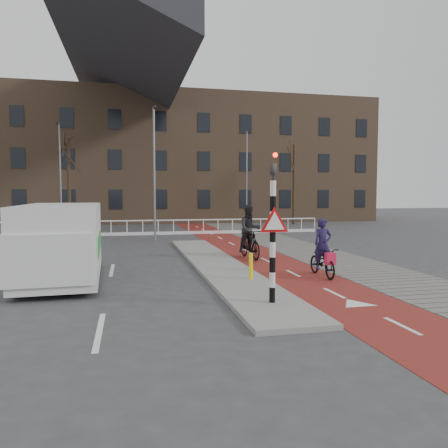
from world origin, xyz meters
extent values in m
plane|color=#38383A|center=(0.00, 0.00, 0.00)|extent=(120.00, 120.00, 0.00)
cube|color=maroon|center=(1.50, 10.00, 0.01)|extent=(2.50, 60.00, 0.01)
cube|color=slate|center=(4.30, 10.00, 0.01)|extent=(3.00, 60.00, 0.01)
cube|color=gray|center=(-0.70, 4.00, 0.06)|extent=(1.80, 16.00, 0.12)
cylinder|color=black|center=(-0.60, -2.00, 1.56)|extent=(0.14, 0.14, 2.88)
imported|color=black|center=(-0.60, -2.00, 3.40)|extent=(0.13, 0.16, 0.80)
cylinder|color=#FF0C05|center=(-0.60, -2.14, 3.58)|extent=(0.11, 0.02, 0.11)
cylinder|color=yellow|center=(-0.31, 0.85, 0.51)|extent=(0.12, 0.12, 0.79)
imported|color=black|center=(2.22, 1.28, 0.48)|extent=(0.64, 1.80, 0.94)
imported|color=#1F1743|center=(2.22, 1.28, 1.07)|extent=(0.60, 0.40, 1.64)
cube|color=#D11D46|center=(2.23, 0.73, 0.67)|extent=(0.31, 0.20, 0.38)
imported|color=black|center=(0.97, 5.52, 0.64)|extent=(0.80, 2.14, 1.26)
imported|color=black|center=(0.97, 5.52, 1.24)|extent=(1.03, 0.84, 1.97)
cube|color=silver|center=(-5.91, 2.39, 1.26)|extent=(2.41, 5.57, 2.19)
cube|color=green|center=(-7.02, 2.39, 1.16)|extent=(0.16, 3.51, 0.55)
cube|color=green|center=(-4.81, 2.39, 1.16)|extent=(0.16, 3.51, 0.55)
cube|color=black|center=(-5.91, 0.00, 1.66)|extent=(1.98, 0.13, 0.90)
cylinder|color=black|center=(-6.77, 0.49, 0.38)|extent=(0.31, 0.78, 0.77)
cylinder|color=black|center=(-4.91, 0.56, 0.38)|extent=(0.31, 0.78, 0.77)
cylinder|color=black|center=(-6.92, 4.22, 0.38)|extent=(0.31, 0.78, 0.77)
cylinder|color=black|center=(-5.06, 4.29, 0.38)|extent=(0.31, 0.78, 0.77)
cube|color=silver|center=(-5.00, 17.00, 0.95)|extent=(28.00, 0.08, 0.08)
cube|color=silver|center=(-5.00, 17.00, 0.10)|extent=(28.00, 0.10, 0.20)
cube|color=#7F6047|center=(-3.00, 32.00, 6.00)|extent=(46.00, 10.00, 12.00)
cylinder|color=black|center=(-8.21, 22.82, 3.43)|extent=(0.25, 0.25, 6.86)
cylinder|color=black|center=(10.21, 24.13, 3.47)|extent=(0.22, 0.22, 6.93)
cylinder|color=slate|center=(-2.41, 13.56, 3.77)|extent=(0.12, 0.12, 7.54)
cylinder|color=slate|center=(-8.61, 21.49, 3.85)|extent=(0.12, 0.12, 7.70)
cylinder|color=slate|center=(6.10, 24.64, 4.00)|extent=(0.12, 0.12, 7.99)
camera|label=1|loc=(-3.91, -11.72, 2.70)|focal=35.00mm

